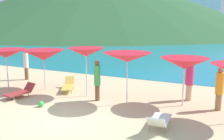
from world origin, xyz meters
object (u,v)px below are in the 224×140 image
at_px(umbrella_0, 6,54).
at_px(beachgoer_4, 219,88).
at_px(umbrella_3, 127,57).
at_px(lounge_chair_3, 68,85).
at_px(umbrella_4, 184,63).
at_px(lounge_chair_0, 159,120).
at_px(beachgoer_0, 97,79).
at_px(beachgoer_2, 189,79).
at_px(beach_ball, 41,104).
at_px(cruise_ship, 190,13).
at_px(lounge_chair_1, 21,92).
at_px(beachgoer_1, 26,63).
at_px(umbrella_2, 86,52).
at_px(umbrella_1, 44,55).

height_order(umbrella_0, beachgoer_4, umbrella_0).
xyz_separation_m(umbrella_3, lounge_chair_3, (-3.64, 0.80, -1.79)).
xyz_separation_m(umbrella_4, lounge_chair_0, (-0.20, -2.85, -1.53)).
xyz_separation_m(beachgoer_0, beachgoer_2, (3.72, 1.86, -0.01)).
bearing_deg(lounge_chair_0, lounge_chair_3, -31.79).
bearing_deg(beach_ball, umbrella_3, 31.49).
xyz_separation_m(lounge_chair_0, cruise_ship, (-30.99, 180.18, 8.17)).
xyz_separation_m(umbrella_0, beachgoer_2, (9.20, 1.93, -0.86)).
relative_size(lounge_chair_1, cruise_ship, 0.03).
bearing_deg(umbrella_0, cruise_ship, 97.05).
height_order(umbrella_4, cruise_ship, cruise_ship).
bearing_deg(beachgoer_1, umbrella_2, 82.20).
distance_m(umbrella_2, beach_ball, 3.13).
bearing_deg(beachgoer_1, umbrella_0, 23.67).
distance_m(umbrella_3, beach_ball, 4.14).
xyz_separation_m(lounge_chair_0, lounge_chair_3, (-5.64, 2.76, -0.03)).
xyz_separation_m(beachgoer_0, beachgoer_4, (5.05, 1.00, -0.07)).
relative_size(umbrella_1, beachgoer_1, 1.20).
bearing_deg(cruise_ship, beachgoer_2, -91.60).
bearing_deg(beachgoer_4, umbrella_2, -106.99).
bearing_deg(umbrella_4, lounge_chair_1, -163.82).
bearing_deg(beachgoer_4, beach_ball, -89.95).
relative_size(umbrella_1, umbrella_4, 1.06).
height_order(lounge_chair_0, lounge_chair_3, lounge_chair_0).
distance_m(umbrella_2, umbrella_4, 4.48).
distance_m(beachgoer_4, beach_ball, 7.36).
bearing_deg(umbrella_2, beachgoer_1, 164.11).
distance_m(umbrella_4, beachgoer_4, 1.68).
distance_m(beachgoer_2, beach_ball, 6.62).
bearing_deg(cruise_ship, umbrella_0, -94.59).
xyz_separation_m(lounge_chair_3, beachgoer_1, (-3.82, 1.02, 0.76)).
bearing_deg(lounge_chair_3, umbrella_3, -40.55).
distance_m(umbrella_4, lounge_chair_3, 6.05).
bearing_deg(umbrella_4, umbrella_2, -172.84).
distance_m(lounge_chair_1, beach_ball, 1.99).
bearing_deg(beachgoer_2, umbrella_4, -137.13).
relative_size(umbrella_1, lounge_chair_0, 1.38).
height_order(lounge_chair_0, beachgoer_0, beachgoer_0).
distance_m(umbrella_2, lounge_chair_3, 2.37).
xyz_separation_m(umbrella_2, lounge_chair_3, (-1.40, 0.47, -1.85)).
height_order(lounge_chair_3, beach_ball, lounge_chair_3).
xyz_separation_m(beach_ball, cruise_ship, (-25.87, 180.13, 8.34)).
distance_m(beachgoer_0, beachgoer_1, 6.32).
relative_size(umbrella_0, umbrella_1, 1.02).
distance_m(umbrella_4, lounge_chair_0, 3.25).
bearing_deg(umbrella_0, beachgoer_2, 11.84).
bearing_deg(lounge_chair_0, beachgoer_4, -124.78).
xyz_separation_m(lounge_chair_0, beachgoer_1, (-9.47, 3.78, 0.73)).
xyz_separation_m(umbrella_2, beachgoer_1, (-5.22, 1.49, -1.09)).
bearing_deg(umbrella_1, umbrella_0, -164.77).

